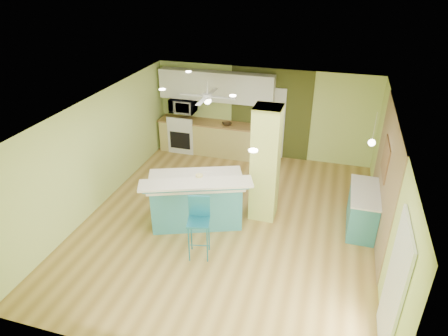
{
  "coord_description": "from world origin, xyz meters",
  "views": [
    {
      "loc": [
        1.9,
        -6.79,
        5.02
      ],
      "look_at": [
        -0.21,
        0.4,
        1.08
      ],
      "focal_mm": 32.0,
      "sensor_mm": 36.0,
      "label": 1
    }
  ],
  "objects_px": {
    "side_counter": "(362,209)",
    "fruit_bowl": "(227,124)",
    "bar_stool": "(199,218)",
    "canister": "(199,179)",
    "peninsula": "(196,199)"
  },
  "relations": [
    {
      "from": "peninsula",
      "to": "bar_stool",
      "type": "bearing_deg",
      "value": -88.36
    },
    {
      "from": "bar_stool",
      "to": "canister",
      "type": "distance_m",
      "value": 0.96
    },
    {
      "from": "peninsula",
      "to": "side_counter",
      "type": "bearing_deg",
      "value": -8.54
    },
    {
      "from": "side_counter",
      "to": "canister",
      "type": "height_order",
      "value": "canister"
    },
    {
      "from": "peninsula",
      "to": "bar_stool",
      "type": "distance_m",
      "value": 1.09
    },
    {
      "from": "fruit_bowl",
      "to": "canister",
      "type": "xyz_separation_m",
      "value": [
        0.4,
        -3.39,
        0.15
      ]
    },
    {
      "from": "bar_stool",
      "to": "fruit_bowl",
      "type": "relative_size",
      "value": 4.62
    },
    {
      "from": "canister",
      "to": "side_counter",
      "type": "bearing_deg",
      "value": 15.09
    },
    {
      "from": "side_counter",
      "to": "fruit_bowl",
      "type": "relative_size",
      "value": 5.16
    },
    {
      "from": "canister",
      "to": "bar_stool",
      "type": "bearing_deg",
      "value": -71.42
    },
    {
      "from": "side_counter",
      "to": "fruit_bowl",
      "type": "height_order",
      "value": "fruit_bowl"
    },
    {
      "from": "peninsula",
      "to": "side_counter",
      "type": "height_order",
      "value": "peninsula"
    },
    {
      "from": "fruit_bowl",
      "to": "canister",
      "type": "height_order",
      "value": "canister"
    },
    {
      "from": "side_counter",
      "to": "canister",
      "type": "distance_m",
      "value": 3.42
    },
    {
      "from": "side_counter",
      "to": "canister",
      "type": "relative_size",
      "value": 7.05
    }
  ]
}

